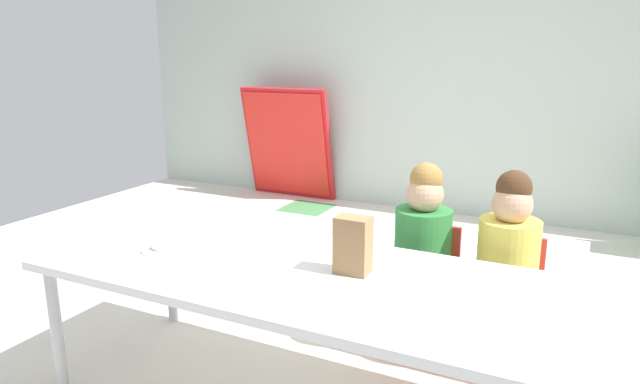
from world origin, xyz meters
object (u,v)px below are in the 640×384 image
Objects in this scene: paper_plate_near_edge at (163,249)px; paper_bag_brown at (353,245)px; seated_child_near_camera at (423,241)px; craft_table at (307,282)px; donut_powdered_on_plate at (162,245)px; seated_child_middle_seat at (508,254)px; folded_activity_table at (288,144)px.

paper_bag_brown is at bearing 8.63° from paper_plate_near_edge.
seated_child_near_camera is at bearing 36.78° from paper_plate_near_edge.
donut_powdered_on_plate reaches higher than craft_table.
seated_child_near_camera is 0.38m from seated_child_middle_seat.
folded_activity_table is (-2.01, 2.28, -0.02)m from seated_child_near_camera.
donut_powdered_on_plate is (-0.93, -0.70, 0.06)m from seated_child_near_camera.
paper_bag_brown reaches higher than craft_table.
paper_plate_near_edge is (-0.93, -0.70, 0.04)m from seated_child_near_camera.
donut_powdered_on_plate reaches higher than paper_plate_near_edge.
seated_child_near_camera and seated_child_middle_seat have the same top height.
donut_powdered_on_plate is at bearing 0.00° from paper_plate_near_edge.
seated_child_near_camera is at bearing -48.62° from folded_activity_table.
craft_table is at bearing 4.85° from donut_powdered_on_plate.
folded_activity_table is (-1.74, 2.92, -0.01)m from craft_table.
craft_table is at bearing 4.85° from paper_plate_near_edge.
seated_child_near_camera is 1.17m from paper_plate_near_edge.
paper_bag_brown is (1.90, -2.85, 0.16)m from folded_activity_table.
craft_table is 0.91m from seated_child_middle_seat.
folded_activity_table is at bearing 123.62° from paper_bag_brown.
paper_plate_near_edge is (1.07, -2.98, 0.06)m from folded_activity_table.
craft_table is 2.36× the size of seated_child_middle_seat.
folded_activity_table is 3.43m from paper_bag_brown.
seated_child_middle_seat is at bearing 44.70° from craft_table.
seated_child_near_camera is 4.17× the size of paper_bag_brown.
seated_child_middle_seat is (0.38, 0.00, 0.00)m from seated_child_near_camera.
paper_bag_brown is at bearing -101.00° from seated_child_near_camera.
paper_plate_near_edge is 1.90× the size of donut_powdered_on_plate.
seated_child_middle_seat reaches higher than paper_bag_brown.
craft_table is 2.36× the size of seated_child_near_camera.
folded_activity_table is 6.04× the size of paper_plate_near_edge.
paper_bag_brown is (-0.11, -0.57, 0.15)m from seated_child_near_camera.
seated_child_middle_seat is 4.17× the size of paper_bag_brown.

